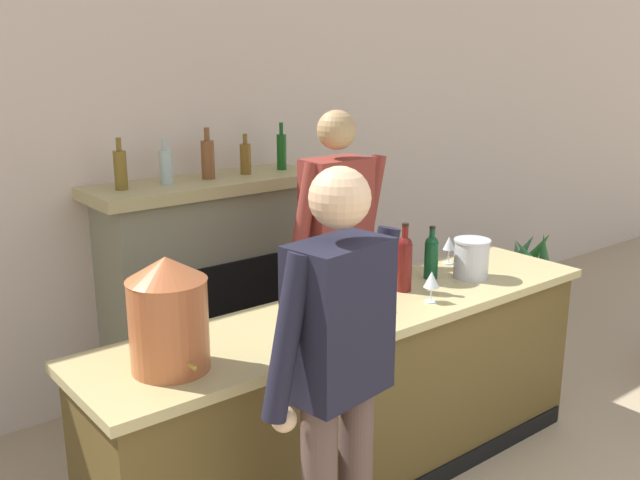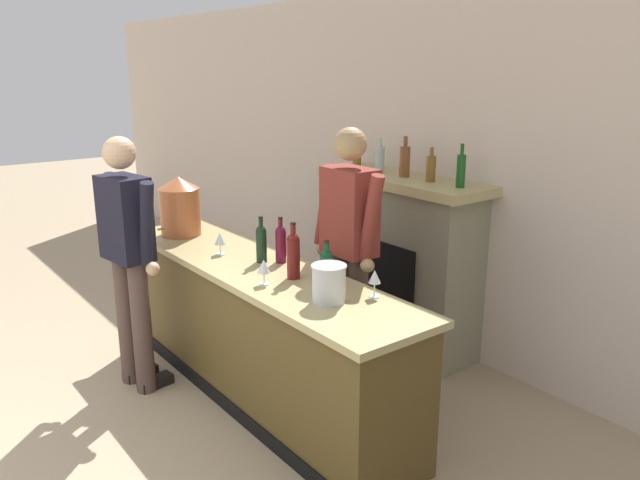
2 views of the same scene
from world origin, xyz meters
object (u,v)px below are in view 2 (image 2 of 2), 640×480
object	(u,v)px
person_bartender	(348,251)
wine_glass_back_row	(220,240)
wine_bottle_cabernet_heavy	(281,242)
wine_bottle_chardonnay_pale	(326,267)
copper_dispenser	(180,206)
wine_bottle_rose_blush	(293,254)
fireplace_stone	(401,261)
wine_bottle_burgundy_dark	(261,242)
person_customer	(129,254)
wine_glass_near_bucket	(264,267)
wine_glass_mid_counter	(375,278)
ice_bucket_steel	(329,283)

from	to	relation	value
person_bartender	wine_glass_back_row	size ratio (longest dim) A/B	11.95
wine_bottle_cabernet_heavy	wine_bottle_chardonnay_pale	size ratio (longest dim) A/B	1.07
person_bartender	copper_dispenser	bearing A→B (deg)	-156.39
wine_bottle_rose_blush	wine_bottle_cabernet_heavy	bearing A→B (deg)	159.05
fireplace_stone	wine_glass_back_row	xyz separation A→B (m)	(-0.33, -1.41, 0.34)
wine_bottle_burgundy_dark	wine_bottle_chardonnay_pale	xyz separation A→B (m)	(0.65, 0.03, -0.01)
person_customer	wine_bottle_rose_blush	size ratio (longest dim) A/B	4.98
copper_dispenser	wine_bottle_chardonnay_pale	distance (m)	1.61
wine_bottle_chardonnay_pale	wine_glass_near_bucket	size ratio (longest dim) A/B	1.86
wine_bottle_cabernet_heavy	wine_glass_back_row	distance (m)	0.46
person_bartender	wine_glass_mid_counter	distance (m)	0.65
wine_glass_near_bucket	fireplace_stone	bearing A→B (deg)	103.45
person_bartender	copper_dispenser	xyz separation A→B (m)	(-1.30, -0.57, 0.15)
wine_glass_mid_counter	wine_bottle_rose_blush	bearing A→B (deg)	-162.05
wine_bottle_rose_blush	wine_glass_back_row	bearing A→B (deg)	-171.38
wine_bottle_cabernet_heavy	wine_bottle_burgundy_dark	world-z (taller)	wine_bottle_burgundy_dark
wine_bottle_chardonnay_pale	wine_glass_back_row	distance (m)	0.98
wine_glass_back_row	wine_glass_mid_counter	distance (m)	1.27
copper_dispenser	wine_bottle_rose_blush	distance (m)	1.35
person_customer	wine_bottle_burgundy_dark	size ratio (longest dim) A/B	5.68
wine_glass_near_bucket	wine_glass_mid_counter	world-z (taller)	wine_glass_mid_counter
person_customer	copper_dispenser	xyz separation A→B (m)	(-0.36, 0.55, 0.19)
person_customer	wine_bottle_chardonnay_pale	xyz separation A→B (m)	(1.23, 0.70, 0.09)
wine_glass_mid_counter	person_customer	bearing A→B (deg)	-151.54
fireplace_stone	wine_bottle_chardonnay_pale	xyz separation A→B (m)	(0.63, -1.25, 0.36)
wine_bottle_burgundy_dark	wine_bottle_chardonnay_pale	size ratio (longest dim) A/B	1.08
wine_bottle_rose_blush	wine_glass_back_row	xyz separation A→B (m)	(-0.71, -0.11, -0.05)
copper_dispenser	wine_glass_mid_counter	bearing A→B (deg)	8.06
fireplace_stone	wine_bottle_rose_blush	distance (m)	1.41
fireplace_stone	wine_bottle_cabernet_heavy	xyz separation A→B (m)	(0.07, -1.18, 0.37)
person_bartender	wine_bottle_chardonnay_pale	size ratio (longest dim) A/B	6.34
copper_dispenser	wine_glass_mid_counter	size ratio (longest dim) A/B	2.82
copper_dispenser	wine_bottle_burgundy_dark	size ratio (longest dim) A/B	1.46
person_bartender	wine_bottle_burgundy_dark	size ratio (longest dim) A/B	5.88
wine_bottle_cabernet_heavy	wine_glass_mid_counter	distance (m)	0.84
copper_dispenser	wine_bottle_burgundy_dark	distance (m)	0.96
fireplace_stone	copper_dispenser	bearing A→B (deg)	-124.78
person_bartender	wine_bottle_rose_blush	distance (m)	0.48
ice_bucket_steel	wine_bottle_burgundy_dark	size ratio (longest dim) A/B	0.68
copper_dispenser	wine_glass_mid_counter	distance (m)	1.90
wine_bottle_rose_blush	copper_dispenser	bearing A→B (deg)	-176.03
person_bartender	wine_glass_mid_counter	xyz separation A→B (m)	(0.58, -0.30, 0.04)
fireplace_stone	wine_glass_near_bucket	world-z (taller)	fireplace_stone
wine_bottle_burgundy_dark	wine_glass_mid_counter	xyz separation A→B (m)	(0.92, 0.15, -0.02)
fireplace_stone	wine_glass_back_row	world-z (taller)	fireplace_stone
person_bartender	wine_bottle_burgundy_dark	world-z (taller)	person_bartender
person_bartender	wine_glass_mid_counter	world-z (taller)	person_bartender
wine_bottle_rose_blush	wine_glass_near_bucket	distance (m)	0.21
copper_dispenser	wine_bottle_chardonnay_pale	xyz separation A→B (m)	(1.60, 0.14, -0.10)
copper_dispenser	wine_bottle_burgundy_dark	world-z (taller)	copper_dispenser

